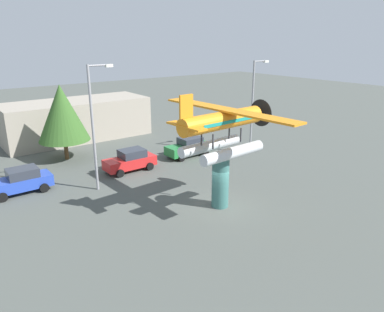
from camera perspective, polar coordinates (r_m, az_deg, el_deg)
The scene contains 10 objects.
ground_plane at distance 24.20m, azimuth 4.33°, elevation -7.74°, with size 140.00×140.00×0.00m, color #4C514C.
display_pedestal at distance 23.49m, azimuth 4.43°, elevation -3.86°, with size 1.10×1.10×3.53m, color #386B66.
floatplane_monument at distance 22.53m, azimuth 4.88°, elevation 4.36°, with size 6.96×10.45×4.00m.
car_near_blue at distance 28.46m, azimuth -25.09°, elevation -3.52°, with size 4.20×2.02×1.76m.
car_mid_red at distance 30.44m, azimuth -9.55°, elevation -0.65°, with size 4.20×2.02×1.76m.
car_far_green at distance 33.69m, azimuth -0.54°, elevation 1.44°, with size 4.20×2.02×1.76m.
streetlight_primary at distance 26.04m, azimuth -14.89°, elevation 5.35°, with size 1.84×0.28×8.81m.
streetlight_secondary at distance 34.54m, azimuth 9.59°, elevation 8.47°, with size 1.84×0.28×8.53m.
storefront_building at distance 41.38m, azimuth -17.51°, elevation 5.42°, with size 14.94×5.97×4.12m, color #9E9384.
tree_east at distance 33.93m, azimuth -19.55°, elevation 6.32°, with size 4.43×4.43×6.68m.
Camera 1 is at (-14.55, -16.24, 10.50)m, focal length 34.29 mm.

